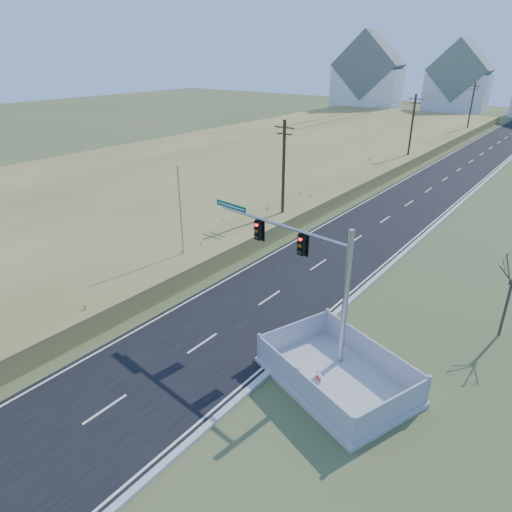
{
  "coord_description": "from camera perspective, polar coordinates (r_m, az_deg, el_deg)",
  "views": [
    {
      "loc": [
        14.13,
        -16.08,
        13.91
      ],
      "look_at": [
        0.03,
        2.59,
        3.4
      ],
      "focal_mm": 32.0,
      "sensor_mm": 36.0,
      "label": 1
    }
  ],
  "objects": [
    {
      "name": "utility_pole_mid",
      "position": [
        65.13,
        18.86,
        14.81
      ],
      "size": [
        1.8,
        0.26,
        9.0
      ],
      "color": "#422D1E",
      "rests_on": "ground"
    },
    {
      "name": "fence_enclosure",
      "position": [
        21.87,
        10.04,
        -14.75
      ],
      "size": [
        7.87,
        6.6,
        1.54
      ],
      "rotation": [
        0.0,
        0.0,
        -0.35
      ],
      "color": "#B7B5AD",
      "rests_on": "ground"
    },
    {
      "name": "open_sign",
      "position": [
        21.68,
        7.86,
        -14.92
      ],
      "size": [
        0.42,
        0.3,
        0.58
      ],
      "rotation": [
        0.0,
        0.0,
        -0.59
      ],
      "color": "white",
      "rests_on": "ground"
    },
    {
      "name": "reed_marsh",
      "position": [
        69.1,
        2.88,
        13.09
      ],
      "size": [
        38.0,
        110.0,
        1.3
      ],
      "primitive_type": "cube",
      "color": "tan",
      "rests_on": "ground"
    },
    {
      "name": "traffic_signal_mast",
      "position": [
        21.74,
        7.18,
        -2.16
      ],
      "size": [
        8.78,
        1.27,
        7.02
      ],
      "rotation": [
        0.0,
        0.0,
        -0.11
      ],
      "color": "#9EA0A5",
      "rests_on": "ground"
    },
    {
      "name": "condo_nnw",
      "position": [
        128.36,
        23.92,
        19.16
      ],
      "size": [
        14.93,
        11.17,
        17.03
      ],
      "rotation": [
        0.0,
        0.0,
        0.07
      ],
      "color": "white",
      "rests_on": "ground"
    },
    {
      "name": "road",
      "position": [
        68.98,
        24.89,
        10.38
      ],
      "size": [
        8.0,
        180.0,
        0.06
      ],
      "primitive_type": "cube",
      "color": "black",
      "rests_on": "ground"
    },
    {
      "name": "utility_pole_far",
      "position": [
        93.84,
        25.27,
        16.37
      ],
      "size": [
        1.8,
        0.26,
        9.0
      ],
      "color": "#422D1E",
      "rests_on": "ground"
    },
    {
      "name": "ground",
      "position": [
        25.53,
        -3.6,
        -8.88
      ],
      "size": [
        260.0,
        260.0,
        0.0
      ],
      "primitive_type": "plane",
      "color": "#425328",
      "rests_on": "ground"
    },
    {
      "name": "flagpole",
      "position": [
        30.93,
        -9.25,
        3.06
      ],
      "size": [
        0.33,
        0.33,
        7.32
      ],
      "color": "#B7B5AD",
      "rests_on": "ground"
    },
    {
      "name": "curb",
      "position": [
        68.24,
        28.27,
        9.67
      ],
      "size": [
        0.3,
        180.0,
        0.18
      ],
      "primitive_type": "cube",
      "color": "#B2AFA8",
      "rests_on": "ground"
    },
    {
      "name": "condo_nw",
      "position": [
        127.4,
        13.78,
        20.76
      ],
      "size": [
        17.69,
        13.38,
        19.05
      ],
      "rotation": [
        0.0,
        0.0,
        0.14
      ],
      "color": "white",
      "rests_on": "ground"
    },
    {
      "name": "utility_pole_near",
      "position": [
        38.43,
        3.44,
        10.25
      ],
      "size": [
        1.8,
        0.26,
        9.0
      ],
      "color": "#422D1E",
      "rests_on": "ground"
    }
  ]
}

